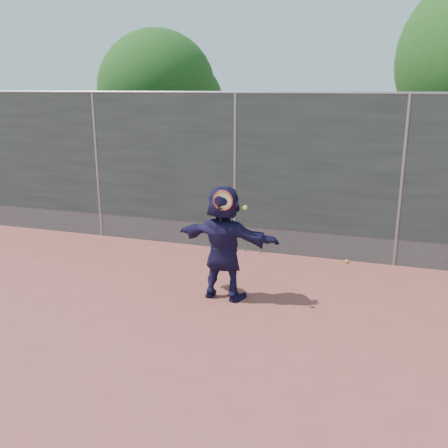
% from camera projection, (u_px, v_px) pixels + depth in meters
% --- Properties ---
extents(ground, '(80.00, 80.00, 0.00)m').
position_uv_depth(ground, '(158.00, 327.00, 6.67)').
color(ground, '#9E4C42').
rests_on(ground, ground).
extents(player, '(1.65, 0.68, 1.73)m').
position_uv_depth(player, '(224.00, 243.00, 7.40)').
color(player, '#1A163D').
rests_on(player, ground).
extents(ball_ground, '(0.07, 0.07, 0.07)m').
position_uv_depth(ball_ground, '(347.00, 261.00, 9.08)').
color(ball_ground, '#A9D32F').
rests_on(ball_ground, ground).
extents(fence, '(20.00, 0.06, 3.03)m').
position_uv_depth(fence, '(235.00, 170.00, 9.46)').
color(fence, '#38423D').
rests_on(fence, ground).
extents(swing_action, '(0.51, 0.13, 0.51)m').
position_uv_depth(swing_action, '(225.00, 202.00, 7.01)').
color(swing_action, '#CD4213').
rests_on(swing_action, ground).
extents(tree_left, '(3.15, 3.00, 4.53)m').
position_uv_depth(tree_left, '(164.00, 93.00, 12.75)').
color(tree_left, '#382314').
rests_on(tree_left, ground).
extents(weed_clump, '(0.68, 0.07, 0.30)m').
position_uv_depth(weed_clump, '(247.00, 246.00, 9.65)').
color(weed_clump, '#387226').
rests_on(weed_clump, ground).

